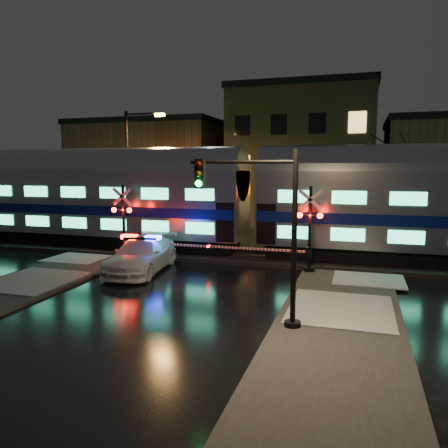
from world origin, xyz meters
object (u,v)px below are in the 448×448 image
Objects in this scene: traffic_light at (266,235)px; streetlight at (131,166)px; crossing_signal_right at (302,238)px; police_car at (142,255)px; crossing_signal_left at (129,230)px.

streetlight is at bearing 119.92° from traffic_light.
police_car is at bearing -165.70° from crossing_signal_right.
crossing_signal_left is 11.75m from traffic_light.
crossing_signal_right reaches higher than police_car.
streetlight reaches higher than crossing_signal_left.
traffic_light is (-0.18, -7.46, 1.24)m from crossing_signal_right.
crossing_signal_right is 0.66× the size of streetlight.
police_car is 7.73m from crossing_signal_right.
crossing_signal_right is 9.18m from crossing_signal_left.
police_car is at bearing 131.04° from traffic_light.
traffic_light is at bearing -91.41° from crossing_signal_right.
streetlight reaches higher than crossing_signal_right.
crossing_signal_right is 14.72m from streetlight.
crossing_signal_left reaches higher than police_car.
streetlight is (-5.23, 8.59, 4.28)m from police_car.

